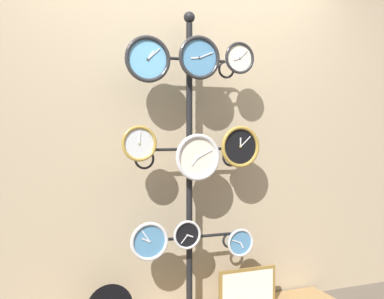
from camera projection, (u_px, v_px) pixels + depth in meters
shop_wall at (181, 116)px, 3.15m from camera, size 4.40×0.04×2.80m
display_stand at (189, 215)px, 3.03m from camera, size 0.76×0.42×2.09m
clock_top_left at (148, 59)px, 2.79m from camera, size 0.29×0.04×0.29m
clock_top_center at (199, 58)px, 2.89m from camera, size 0.28×0.04×0.28m
clock_top_right at (239, 58)px, 3.01m from camera, size 0.22×0.04×0.22m
clock_middle_left at (139, 143)px, 2.77m from camera, size 0.22×0.04×0.22m
clock_middle_center at (198, 157)px, 2.93m from camera, size 0.31×0.04×0.31m
clock_middle_right at (240, 147)px, 3.05m from camera, size 0.29×0.04×0.29m
clock_bottom_left at (149, 241)px, 2.84m from camera, size 0.25×0.04×0.25m
clock_bottom_center at (187, 235)px, 2.94m from camera, size 0.19×0.04×0.19m
clock_bottom_right at (240, 243)px, 3.06m from camera, size 0.19×0.04×0.19m
picture_frame at (248, 288)px, 3.15m from camera, size 0.44×0.02×0.28m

